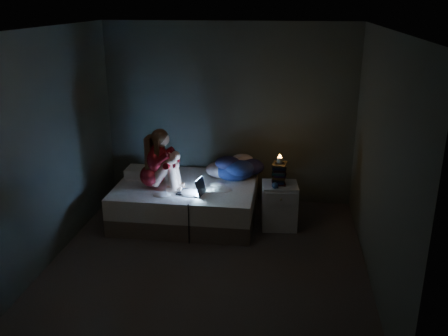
% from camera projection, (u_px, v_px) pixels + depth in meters
% --- Properties ---
extents(floor, '(3.60, 3.80, 0.02)m').
position_uv_depth(floor, '(208.00, 262.00, 5.62)').
color(floor, '#352E2B').
rests_on(floor, ground).
extents(ceiling, '(3.60, 3.80, 0.02)m').
position_uv_depth(ceiling, '(205.00, 28.00, 4.74)').
color(ceiling, silver).
rests_on(ceiling, ground).
extents(wall_back, '(3.60, 0.02, 2.60)m').
position_uv_depth(wall_back, '(229.00, 114.00, 6.97)').
color(wall_back, '#41453B').
rests_on(wall_back, ground).
extents(wall_front, '(3.60, 0.02, 2.60)m').
position_uv_depth(wall_front, '(162.00, 237.00, 3.39)').
color(wall_front, '#41453B').
rests_on(wall_front, ground).
extents(wall_left, '(0.02, 3.80, 2.60)m').
position_uv_depth(wall_left, '(48.00, 148.00, 5.41)').
color(wall_left, '#41453B').
rests_on(wall_left, ground).
extents(wall_right, '(0.02, 3.80, 2.60)m').
position_uv_depth(wall_right, '(381.00, 162.00, 4.95)').
color(wall_right, '#41453B').
rests_on(wall_right, ground).
extents(bed, '(1.85, 1.39, 0.51)m').
position_uv_depth(bed, '(187.00, 201.00, 6.62)').
color(bed, beige).
rests_on(bed, ground).
extents(pillow, '(0.45, 0.32, 0.13)m').
position_uv_depth(pillow, '(143.00, 172.00, 6.79)').
color(pillow, white).
rests_on(pillow, bed).
extents(woman, '(0.52, 0.35, 0.82)m').
position_uv_depth(woman, '(152.00, 159.00, 6.27)').
color(woman, '#8F0305').
rests_on(woman, bed).
extents(laptop, '(0.37, 0.30, 0.23)m').
position_uv_depth(laptop, '(190.00, 185.00, 6.17)').
color(laptop, black).
rests_on(laptop, bed).
extents(clothes_pile, '(0.69, 0.61, 0.35)m').
position_uv_depth(clothes_pile, '(234.00, 167.00, 6.68)').
color(clothes_pile, '#10193F').
rests_on(clothes_pile, bed).
extents(nightstand, '(0.49, 0.44, 0.60)m').
position_uv_depth(nightstand, '(279.00, 206.00, 6.36)').
color(nightstand, silver).
rests_on(nightstand, ground).
extents(book_stack, '(0.19, 0.25, 0.28)m').
position_uv_depth(book_stack, '(279.00, 173.00, 6.25)').
color(book_stack, black).
rests_on(book_stack, nightstand).
extents(candle, '(0.07, 0.07, 0.08)m').
position_uv_depth(candle, '(280.00, 160.00, 6.19)').
color(candle, beige).
rests_on(candle, book_stack).
extents(phone, '(0.07, 0.14, 0.01)m').
position_uv_depth(phone, '(275.00, 186.00, 6.20)').
color(phone, black).
rests_on(phone, nightstand).
extents(blue_orb, '(0.08, 0.08, 0.08)m').
position_uv_depth(blue_orb, '(274.00, 185.00, 6.12)').
color(blue_orb, '#34578D').
rests_on(blue_orb, nightstand).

